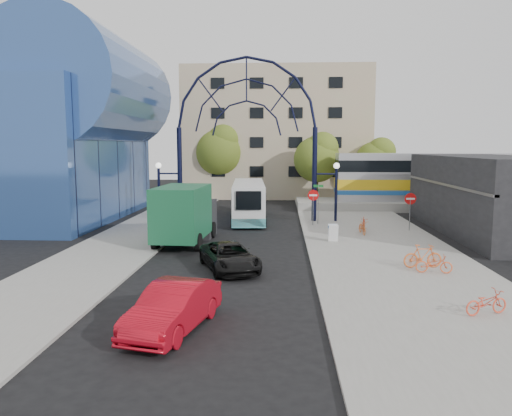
# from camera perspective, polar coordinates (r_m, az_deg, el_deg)

# --- Properties ---
(ground) EXTENTS (120.00, 120.00, 0.00)m
(ground) POSITION_cam_1_polar(r_m,az_deg,el_deg) (23.66, -3.42, -6.72)
(ground) COLOR black
(ground) RESTS_ON ground
(sidewalk_east) EXTENTS (8.00, 56.00, 0.12)m
(sidewalk_east) POSITION_cam_1_polar(r_m,az_deg,el_deg) (27.94, 14.11, -4.65)
(sidewalk_east) COLOR gray
(sidewalk_east) RESTS_ON ground
(plaza_west) EXTENTS (5.00, 50.00, 0.12)m
(plaza_west) POSITION_cam_1_polar(r_m,az_deg,el_deg) (30.74, -14.32, -3.59)
(plaza_west) COLOR gray
(plaza_west) RESTS_ON ground
(gateway_arch) EXTENTS (13.64, 0.44, 12.10)m
(gateway_arch) POSITION_cam_1_polar(r_m,az_deg,el_deg) (37.04, -1.09, 11.62)
(gateway_arch) COLOR black
(gateway_arch) RESTS_ON ground
(stop_sign) EXTENTS (0.80, 0.07, 2.50)m
(stop_sign) POSITION_cam_1_polar(r_m,az_deg,el_deg) (35.10, 6.55, 1.09)
(stop_sign) COLOR slate
(stop_sign) RESTS_ON sidewalk_east
(do_not_enter_sign) EXTENTS (0.76, 0.07, 2.48)m
(do_not_enter_sign) POSITION_cam_1_polar(r_m,az_deg,el_deg) (34.10, 17.22, 0.61)
(do_not_enter_sign) COLOR slate
(do_not_enter_sign) RESTS_ON sidewalk_east
(street_name_sign) EXTENTS (0.70, 0.70, 2.80)m
(street_name_sign) POSITION_cam_1_polar(r_m,az_deg,el_deg) (35.71, 7.13, 1.40)
(street_name_sign) COLOR slate
(street_name_sign) RESTS_ON sidewalk_east
(sandwich_board) EXTENTS (0.55, 0.61, 0.99)m
(sandwich_board) POSITION_cam_1_polar(r_m,az_deg,el_deg) (29.38, 8.81, -2.59)
(sandwich_board) COLOR white
(sandwich_board) RESTS_ON sidewalk_east
(transit_hall) EXTENTS (16.50, 18.00, 14.50)m
(transit_hall) POSITION_cam_1_polar(r_m,az_deg,el_deg) (41.86, -22.59, 8.01)
(transit_hall) COLOR #2F5192
(transit_hall) RESTS_ON ground
(commercial_block_east) EXTENTS (6.00, 16.00, 5.00)m
(commercial_block_east) POSITION_cam_1_polar(r_m,az_deg,el_deg) (35.61, 25.07, 1.37)
(commercial_block_east) COLOR black
(commercial_block_east) RESTS_ON ground
(apartment_block) EXTENTS (20.00, 12.10, 14.00)m
(apartment_block) POSITION_cam_1_polar(r_m,az_deg,el_deg) (57.82, 2.38, 8.46)
(apartment_block) COLOR tan
(apartment_block) RESTS_ON ground
(train_platform) EXTENTS (32.00, 5.00, 0.80)m
(train_platform) POSITION_cam_1_polar(r_m,az_deg,el_deg) (48.39, 24.02, 0.27)
(train_platform) COLOR gray
(train_platform) RESTS_ON ground
(train_car) EXTENTS (25.10, 3.05, 4.20)m
(train_car) POSITION_cam_1_polar(r_m,az_deg,el_deg) (48.18, 24.17, 3.23)
(train_car) COLOR #B7B7BC
(train_car) RESTS_ON train_platform
(tree_north_a) EXTENTS (4.48, 4.48, 7.00)m
(tree_north_a) POSITION_cam_1_polar(r_m,az_deg,el_deg) (48.90, 7.13, 5.84)
(tree_north_a) COLOR #382314
(tree_north_a) RESTS_ON ground
(tree_north_b) EXTENTS (5.12, 5.12, 8.00)m
(tree_north_b) POSITION_cam_1_polar(r_m,az_deg,el_deg) (53.15, -4.07, 6.69)
(tree_north_b) COLOR #382314
(tree_north_b) RESTS_ON ground
(tree_north_c) EXTENTS (4.16, 4.16, 6.50)m
(tree_north_c) POSITION_cam_1_polar(r_m,az_deg,el_deg) (51.67, 13.64, 5.40)
(tree_north_c) COLOR #382314
(tree_north_c) RESTS_ON ground
(city_bus) EXTENTS (3.00, 10.53, 2.86)m
(city_bus) POSITION_cam_1_polar(r_m,az_deg,el_deg) (38.33, -0.85, 0.89)
(city_bus) COLOR silver
(city_bus) RESTS_ON ground
(green_truck) EXTENTS (2.90, 6.87, 3.41)m
(green_truck) POSITION_cam_1_polar(r_m,az_deg,el_deg) (29.19, -8.02, -0.73)
(green_truck) COLOR black
(green_truck) RESTS_ON ground
(black_suv) EXTENTS (3.52, 4.92, 1.25)m
(black_suv) POSITION_cam_1_polar(r_m,az_deg,el_deg) (22.89, -3.02, -5.59)
(black_suv) COLOR black
(black_suv) RESTS_ON ground
(red_sedan) EXTENTS (2.53, 4.69, 1.47)m
(red_sedan) POSITION_cam_1_polar(r_m,az_deg,el_deg) (15.80, -9.44, -11.14)
(red_sedan) COLOR #B40B1A
(red_sedan) RESTS_ON ground
(bike_near_a) EXTENTS (0.68, 1.65, 0.85)m
(bike_near_a) POSITION_cam_1_polar(r_m,az_deg,el_deg) (32.22, 12.06, -2.16)
(bike_near_a) COLOR orange
(bike_near_a) RESTS_ON sidewalk_east
(bike_near_b) EXTENTS (0.54, 1.53, 0.90)m
(bike_near_b) POSITION_cam_1_polar(r_m,az_deg,el_deg) (33.27, 12.22, -1.83)
(bike_near_b) COLOR #CF4529
(bike_near_b) RESTS_ON sidewalk_east
(bike_far_a) EXTENTS (1.61, 0.71, 0.82)m
(bike_far_a) POSITION_cam_1_polar(r_m,az_deg,el_deg) (23.27, 19.68, -6.03)
(bike_far_a) COLOR #F46130
(bike_far_a) RESTS_ON sidewalk_east
(bike_far_b) EXTENTS (1.86, 0.76, 1.08)m
(bike_far_b) POSITION_cam_1_polar(r_m,az_deg,el_deg) (24.06, 18.52, -5.24)
(bike_far_b) COLOR orange
(bike_far_b) RESTS_ON sidewalk_east
(bike_far_c) EXTENTS (1.67, 1.04, 0.83)m
(bike_far_c) POSITION_cam_1_polar(r_m,az_deg,el_deg) (18.36, 24.82, -9.77)
(bike_far_c) COLOR #F34D30
(bike_far_c) RESTS_ON sidewalk_east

